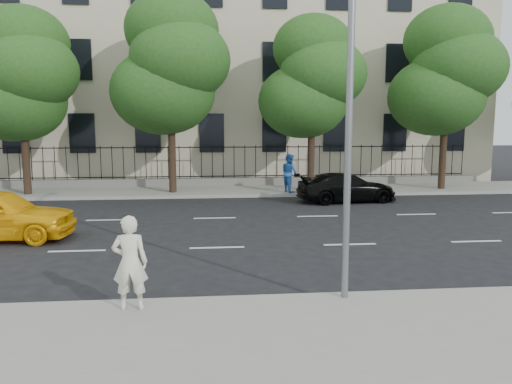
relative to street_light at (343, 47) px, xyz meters
The scene contains 14 objects.
ground 5.99m from the street_light, 144.73° to the left, with size 120.00×120.00×0.00m, color black.
near_sidewalk 6.08m from the street_light, 138.24° to the right, with size 60.00×4.00×0.15m, color gray.
far_sidewalk 16.75m from the street_light, 99.01° to the left, with size 60.00×4.00×0.15m, color gray.
lane_markings 8.67m from the street_light, 110.98° to the left, with size 49.60×4.62×0.01m, color silver, non-canonical shape.
masonry_building 25.14m from the street_light, 95.78° to the left, with size 34.60×12.11×18.50m.
iron_fence 18.21m from the street_light, 98.14° to the left, with size 30.00×0.50×2.20m.
street_light is the anchor object (origin of this frame).
tree_b 18.99m from the street_light, 127.15° to the left, with size 5.53×5.12×8.97m.
tree_c 15.82m from the street_light, 106.43° to the left, with size 5.89×5.50×9.80m.
tree_d 15.36m from the street_light, 80.48° to the left, with size 5.34×4.94×8.84m.
tree_e 17.92m from the street_light, 57.77° to the left, with size 5.71×5.31×9.46m.
black_sedan 13.40m from the street_light, 73.54° to the left, with size 1.86×4.58×1.33m, color black.
woman_near 5.92m from the street_light, 169.60° to the right, with size 0.66×0.43×1.81m, color silver.
pedestrian_far 14.98m from the street_light, 84.82° to the left, with size 0.94×0.73×1.93m, color #1F519A.
Camera 1 is at (-0.22, -11.81, 3.70)m, focal length 35.00 mm.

